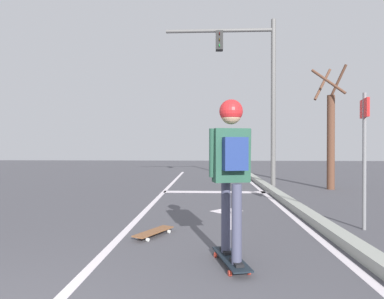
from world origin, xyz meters
name	(u,v)px	position (x,y,z in m)	size (l,w,h in m)	color
lane_line_center	(149,207)	(0.30, 6.00, 0.00)	(0.12, 20.00, 0.01)	silver
lane_line_curbside	(282,208)	(3.22, 6.00, 0.00)	(0.12, 20.00, 0.01)	silver
stop_bar	(216,192)	(1.84, 8.48, 0.00)	(3.07, 0.40, 0.01)	silver
lane_arrow_stem	(229,220)	(1.99, 4.79, 0.00)	(0.16, 1.40, 0.01)	silver
lane_arrow_head	(226,211)	(1.99, 5.64, 0.00)	(0.56, 0.44, 0.01)	silver
curb_strip	(294,205)	(3.47, 6.00, 0.07)	(0.24, 24.00, 0.14)	#9C9E95
skateboard	(231,259)	(1.86, 2.49, 0.07)	(0.41, 0.89, 0.09)	black
skater	(231,156)	(1.87, 2.47, 1.24)	(0.48, 0.65, 1.79)	#42445C
spare_skateboard	(154,232)	(0.79, 3.64, 0.07)	(0.54, 0.77, 0.08)	brown
traffic_signal_mast	(252,76)	(3.08, 9.98, 3.73)	(3.71, 0.34, 5.62)	#5F5E5D
street_sign_post	(364,140)	(4.12, 4.19, 1.45)	(0.13, 0.44, 2.21)	slate
roadside_tree	(331,134)	(5.45, 9.28, 1.73)	(1.10, 1.10, 3.90)	brown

